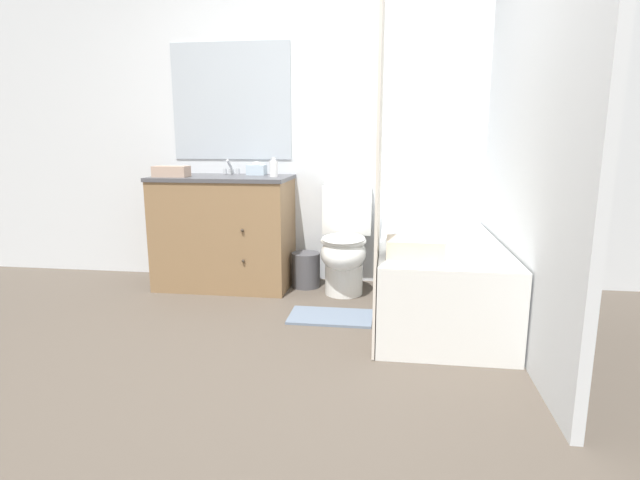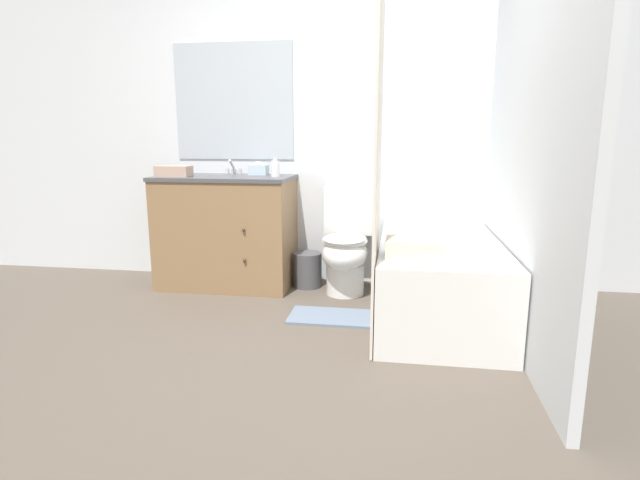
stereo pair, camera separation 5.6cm
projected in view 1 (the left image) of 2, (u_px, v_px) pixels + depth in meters
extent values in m
plane|color=brown|center=(278.00, 368.00, 2.62)|extent=(14.00, 14.00, 0.00)
cube|color=silver|center=(323.00, 130.00, 4.04)|extent=(8.00, 0.05, 2.50)
cube|color=#B2BCC6|center=(231.00, 102.00, 4.07)|extent=(1.00, 0.01, 0.93)
cube|color=silver|center=(518.00, 127.00, 3.01)|extent=(0.05, 2.70, 2.50)
cube|color=olive|center=(225.00, 234.00, 4.01)|extent=(1.05, 0.57, 0.86)
cube|color=#4C4C51|center=(223.00, 178.00, 3.92)|extent=(1.07, 0.59, 0.03)
cylinder|color=white|center=(223.00, 183.00, 3.93)|extent=(0.36, 0.36, 0.10)
sphere|color=#382D23|center=(242.00, 230.00, 3.67)|extent=(0.02, 0.02, 0.02)
sphere|color=#382D23|center=(243.00, 261.00, 3.72)|extent=(0.02, 0.02, 0.02)
cylinder|color=silver|center=(231.00, 172.00, 4.13)|extent=(0.04, 0.04, 0.04)
cylinder|color=silver|center=(229.00, 164.00, 4.07)|extent=(0.02, 0.11, 0.09)
cylinder|color=silver|center=(225.00, 171.00, 4.13)|extent=(0.03, 0.03, 0.04)
cylinder|color=silver|center=(238.00, 171.00, 4.12)|extent=(0.03, 0.03, 0.04)
cylinder|color=white|center=(344.00, 279.00, 3.85)|extent=(0.29, 0.29, 0.24)
ellipsoid|color=white|center=(343.00, 253.00, 3.75)|extent=(0.34, 0.46, 0.26)
torus|color=white|center=(344.00, 241.00, 3.73)|extent=(0.34, 0.34, 0.04)
cube|color=white|center=(347.00, 209.00, 4.00)|extent=(0.39, 0.18, 0.39)
ellipsoid|color=white|center=(344.00, 238.00, 3.73)|extent=(0.32, 0.44, 0.02)
cube|color=white|center=(438.00, 279.00, 3.35)|extent=(0.77, 1.54, 0.52)
cube|color=#A8ADAE|center=(439.00, 242.00, 3.29)|extent=(0.65, 1.42, 0.01)
cube|color=silver|center=(379.00, 176.00, 2.79)|extent=(0.02, 0.60, 1.95)
cylinder|color=#4C4C51|center=(306.00, 270.00, 4.03)|extent=(0.23, 0.23, 0.28)
cube|color=silver|center=(257.00, 170.00, 4.02)|extent=(0.14, 0.12, 0.08)
ellipsoid|color=white|center=(256.00, 163.00, 4.01)|extent=(0.07, 0.04, 0.03)
cylinder|color=white|center=(274.00, 169.00, 3.82)|extent=(0.06, 0.06, 0.12)
cylinder|color=silver|center=(273.00, 159.00, 3.81)|extent=(0.04, 0.04, 0.03)
cube|color=tan|center=(171.00, 171.00, 3.83)|extent=(0.26, 0.14, 0.08)
cube|color=beige|center=(415.00, 247.00, 2.86)|extent=(0.32, 0.24, 0.10)
cube|color=slate|center=(331.00, 317.00, 3.35)|extent=(0.56, 0.33, 0.02)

